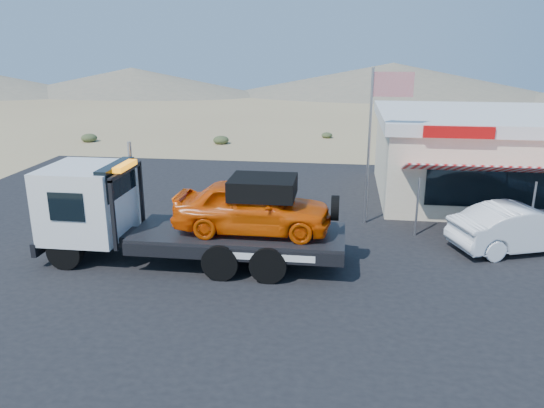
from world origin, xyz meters
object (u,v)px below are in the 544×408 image
object	(u,v)px
tow_truck	(184,211)
white_sedan	(522,228)
flagpole	(376,129)
jerky_store	(493,155)

from	to	relation	value
tow_truck	white_sedan	distance (m)	11.46
tow_truck	flagpole	size ratio (longest dim) A/B	1.60
jerky_store	flagpole	world-z (taller)	flagpole
white_sedan	jerky_store	xyz separation A→B (m)	(0.60, 6.65, 1.17)
tow_truck	jerky_store	xyz separation A→B (m)	(11.76, 9.10, 0.26)
tow_truck	flagpole	xyz separation A→B (m)	(6.19, 4.63, 2.03)
tow_truck	flagpole	world-z (taller)	flagpole
white_sedan	flagpole	bearing A→B (deg)	46.26
jerky_store	flagpole	distance (m)	7.36
jerky_store	tow_truck	bearing A→B (deg)	-142.26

